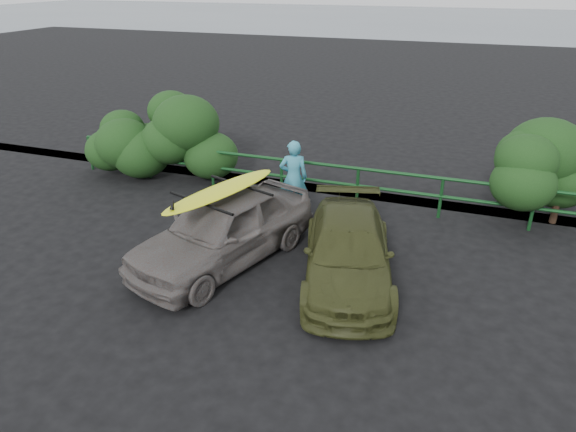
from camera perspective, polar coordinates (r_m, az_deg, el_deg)
name	(u,v)px	position (r m, az deg, el deg)	size (l,w,h in m)	color
ground	(237,310)	(9.14, -5.69, -10.31)	(80.00, 80.00, 0.00)	black
ocean	(451,22)	(66.95, 17.66, 19.86)	(200.00, 200.00, 0.00)	slate
guardrail	(319,182)	(13.03, 3.42, 3.81)	(14.00, 0.08, 1.04)	#13431B
shrub_left	(161,138)	(15.13, -13.98, 8.39)	(3.20, 2.40, 2.13)	#1C4117
shrub_right	(536,182)	(13.02, 25.80, 3.42)	(3.20, 2.40, 1.98)	#1C4117
sedan	(224,228)	(10.26, -7.17, -1.39)	(1.70, 4.24, 1.44)	#615956
olive_vehicle	(348,252)	(9.71, 6.67, -3.97)	(1.62, 3.99, 1.16)	#3B3F1C
man	(293,178)	(12.19, 0.61, 4.28)	(0.67, 0.44, 1.83)	teal
roof_rack	(221,194)	(9.95, -7.40, 2.46)	(1.66, 1.16, 0.06)	black
surfboard	(221,190)	(9.92, -7.43, 2.84)	(0.60, 2.88, 0.09)	#E7F419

